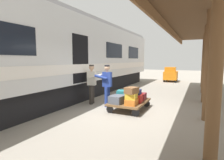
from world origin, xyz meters
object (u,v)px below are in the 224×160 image
object	(u,v)px
suitcase_orange_carryall	(132,102)
suitcase_navy_fabric	(136,92)
suitcase_slate_roller	(118,99)
suitcase_brown_leather	(132,90)
porter_in_overalls	(107,84)
suitcase_teal_softside	(122,92)
porter_by_door	(92,83)
suitcase_black_hardshell	(127,94)
suitcase_red_plastic	(136,98)
suitcase_yellow_case	(131,96)
baggage_tug	(171,75)
suitcase_maroon_trunk	(140,96)
suitcase_gray_aluminum	(123,97)
train_car	(54,57)
luggage_cart	(129,102)

from	to	relation	value
suitcase_orange_carryall	suitcase_navy_fabric	bearing A→B (deg)	-87.85
suitcase_slate_roller	suitcase_brown_leather	distance (m)	0.65
suitcase_slate_roller	porter_in_overalls	distance (m)	1.04
suitcase_teal_softside	porter_by_door	bearing A→B (deg)	-6.76
suitcase_slate_roller	suitcase_black_hardshell	xyz separation A→B (m)	(0.00, -0.98, 0.01)
suitcase_black_hardshell	suitcase_teal_softside	xyz separation A→B (m)	(0.02, 0.48, 0.16)
suitcase_red_plastic	suitcase_brown_leather	xyz separation A→B (m)	(0.01, 0.50, 0.37)
suitcase_yellow_case	baggage_tug	xyz separation A→B (m)	(0.15, -10.65, -0.01)
porter_in_overalls	porter_by_door	bearing A→B (deg)	-8.10
suitcase_slate_roller	suitcase_brown_leather	size ratio (longest dim) A/B	1.35
suitcase_maroon_trunk	baggage_tug	size ratio (longest dim) A/B	0.31
suitcase_gray_aluminum	suitcase_navy_fabric	world-z (taller)	suitcase_navy_fabric
suitcase_gray_aluminum	suitcase_maroon_trunk	bearing A→B (deg)	-138.12
train_car	luggage_cart	xyz separation A→B (m)	(-3.64, -0.12, -1.77)
suitcase_brown_leather	porter_in_overalls	xyz separation A→B (m)	(1.28, -0.57, 0.08)
suitcase_navy_fabric	suitcase_teal_softside	xyz separation A→B (m)	(0.55, 0.01, -0.06)
suitcase_navy_fabric	suitcase_slate_roller	bearing A→B (deg)	43.61
train_car	suitcase_gray_aluminum	size ratio (longest dim) A/B	33.17
suitcase_yellow_case	suitcase_brown_leather	distance (m)	0.21
suitcase_red_plastic	baggage_tug	size ratio (longest dim) A/B	0.34
suitcase_slate_roller	porter_by_door	distance (m)	1.72
luggage_cart	suitcase_gray_aluminum	world-z (taller)	suitcase_gray_aluminum
train_car	baggage_tug	world-z (taller)	train_car
suitcase_orange_carryall	baggage_tug	xyz separation A→B (m)	(0.17, -10.67, 0.18)
suitcase_maroon_trunk	suitcase_brown_leather	bearing A→B (deg)	89.25
suitcase_black_hardshell	luggage_cart	bearing A→B (deg)	119.14
suitcase_slate_roller	suitcase_yellow_case	size ratio (longest dim) A/B	1.51
suitcase_black_hardshell	porter_in_overalls	xyz separation A→B (m)	(0.75, 0.42, 0.44)
suitcase_yellow_case	porter_by_door	xyz separation A→B (m)	(2.04, -0.66, 0.28)
suitcase_yellow_case	suitcase_brown_leather	xyz separation A→B (m)	(-0.01, 0.02, 0.20)
suitcase_navy_fabric	suitcase_brown_leather	distance (m)	0.53
suitcase_slate_roller	luggage_cart	bearing A→B (deg)	-119.14
suitcase_red_plastic	suitcase_maroon_trunk	world-z (taller)	suitcase_red_plastic
suitcase_maroon_trunk	porter_by_door	distance (m)	2.14
suitcase_yellow_case	suitcase_teal_softside	world-z (taller)	suitcase_yellow_case
baggage_tug	luggage_cart	bearing A→B (deg)	89.44
suitcase_navy_fabric	porter_by_door	world-z (taller)	porter_by_door
suitcase_red_plastic	suitcase_gray_aluminum	bearing A→B (deg)	0.00
suitcase_teal_softside	suitcase_yellow_case	bearing A→B (deg)	138.27
suitcase_brown_leather	suitcase_teal_softside	bearing A→B (deg)	-42.15
luggage_cart	suitcase_brown_leather	world-z (taller)	suitcase_brown_leather
suitcase_slate_roller	suitcase_maroon_trunk	size ratio (longest dim) A/B	1.20
suitcase_orange_carryall	luggage_cart	bearing A→B (deg)	-60.86
suitcase_yellow_case	luggage_cart	bearing A→B (deg)	-62.70
train_car	suitcase_maroon_trunk	bearing A→B (deg)	-171.21
suitcase_slate_roller	suitcase_maroon_trunk	xyz separation A→B (m)	(-0.55, -0.98, -0.02)
suitcase_slate_roller	suitcase_red_plastic	bearing A→B (deg)	-138.12
porter_by_door	baggage_tug	bearing A→B (deg)	-100.70
suitcase_navy_fabric	suitcase_teal_softside	distance (m)	0.55
porter_by_door	baggage_tug	xyz separation A→B (m)	(-1.89, -9.99, -0.30)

